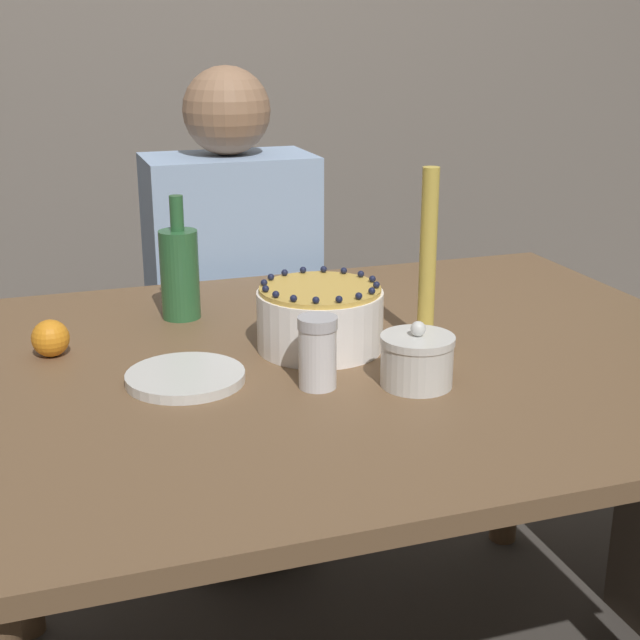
{
  "coord_description": "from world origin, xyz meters",
  "views": [
    {
      "loc": [
        -0.52,
        -1.34,
        1.31
      ],
      "look_at": [
        -0.06,
        0.05,
        0.82
      ],
      "focal_mm": 50.0,
      "sensor_mm": 36.0,
      "label": 1
    }
  ],
  "objects_px": {
    "sugar_bowl": "(417,360)",
    "person_man_blue_shirt": "(234,347)",
    "sugar_shaker": "(318,352)",
    "cake": "(320,318)",
    "bottle": "(180,272)",
    "candle": "(427,273)"
  },
  "relations": [
    {
      "from": "person_man_blue_shirt",
      "to": "sugar_bowl",
      "type": "bearing_deg",
      "value": 95.55
    },
    {
      "from": "sugar_bowl",
      "to": "person_man_blue_shirt",
      "type": "distance_m",
      "value": 0.95
    },
    {
      "from": "bottle",
      "to": "person_man_blue_shirt",
      "type": "bearing_deg",
      "value": 65.58
    },
    {
      "from": "cake",
      "to": "candle",
      "type": "distance_m",
      "value": 0.2
    },
    {
      "from": "cake",
      "to": "sugar_bowl",
      "type": "bearing_deg",
      "value": -66.76
    },
    {
      "from": "sugar_shaker",
      "to": "candle",
      "type": "relative_size",
      "value": 0.37
    },
    {
      "from": "sugar_shaker",
      "to": "person_man_blue_shirt",
      "type": "bearing_deg",
      "value": 85.86
    },
    {
      "from": "candle",
      "to": "sugar_bowl",
      "type": "bearing_deg",
      "value": -118.86
    },
    {
      "from": "sugar_bowl",
      "to": "person_man_blue_shirt",
      "type": "xyz_separation_m",
      "value": [
        -0.09,
        0.9,
        -0.28
      ]
    },
    {
      "from": "sugar_bowl",
      "to": "bottle",
      "type": "height_order",
      "value": "bottle"
    },
    {
      "from": "sugar_bowl",
      "to": "sugar_shaker",
      "type": "bearing_deg",
      "value": 164.63
    },
    {
      "from": "cake",
      "to": "bottle",
      "type": "relative_size",
      "value": 0.92
    },
    {
      "from": "bottle",
      "to": "person_man_blue_shirt",
      "type": "relative_size",
      "value": 0.19
    },
    {
      "from": "sugar_shaker",
      "to": "sugar_bowl",
      "type": "bearing_deg",
      "value": -15.37
    },
    {
      "from": "sugar_bowl",
      "to": "sugar_shaker",
      "type": "distance_m",
      "value": 0.16
    },
    {
      "from": "sugar_bowl",
      "to": "sugar_shaker",
      "type": "relative_size",
      "value": 1.02
    },
    {
      "from": "cake",
      "to": "sugar_shaker",
      "type": "xyz_separation_m",
      "value": [
        -0.06,
        -0.17,
        0.0
      ]
    },
    {
      "from": "sugar_shaker",
      "to": "bottle",
      "type": "distance_m",
      "value": 0.44
    },
    {
      "from": "bottle",
      "to": "sugar_bowl",
      "type": "bearing_deg",
      "value": -57.79
    },
    {
      "from": "sugar_shaker",
      "to": "person_man_blue_shirt",
      "type": "xyz_separation_m",
      "value": [
        0.06,
        0.86,
        -0.3
      ]
    },
    {
      "from": "cake",
      "to": "sugar_bowl",
      "type": "distance_m",
      "value": 0.23
    },
    {
      "from": "cake",
      "to": "person_man_blue_shirt",
      "type": "bearing_deg",
      "value": 89.83
    }
  ]
}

